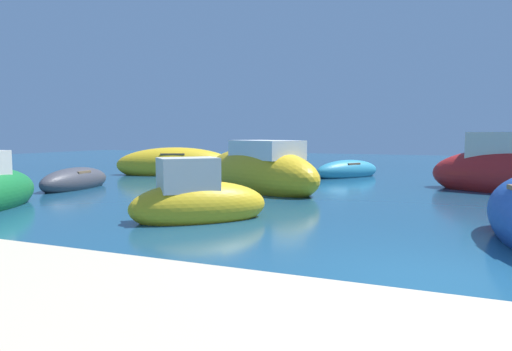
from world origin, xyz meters
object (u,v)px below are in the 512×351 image
moored_boat_3 (198,201)px  moored_boat_0 (259,173)px  moored_boat_2 (75,181)px  moored_boat_7 (175,165)px  moored_boat_5 (347,171)px

moored_boat_3 → moored_boat_0: bearing=54.5°
moored_boat_2 → moored_boat_7: moored_boat_7 is taller
moored_boat_2 → moored_boat_5: (8.03, 8.51, 0.01)m
moored_boat_2 → moored_boat_7: (0.10, 6.43, 0.20)m
moored_boat_2 → moored_boat_5: moored_boat_5 is taller
moored_boat_0 → moored_boat_5: (1.77, 6.28, -0.33)m
moored_boat_5 → moored_boat_7: moored_boat_7 is taller
moored_boat_3 → moored_boat_5: size_ratio=0.85×
moored_boat_7 → moored_boat_2: bearing=65.6°
moored_boat_0 → moored_boat_3: bearing=131.2°
moored_boat_0 → moored_boat_3: (1.02, -6.00, -0.18)m
moored_boat_2 → moored_boat_7: bearing=-7.5°
moored_boat_5 → moored_boat_7: (-7.92, -2.08, 0.19)m
moored_boat_0 → moored_boat_5: bearing=-74.3°
moored_boat_3 → moored_boat_7: (-7.17, 10.20, 0.04)m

